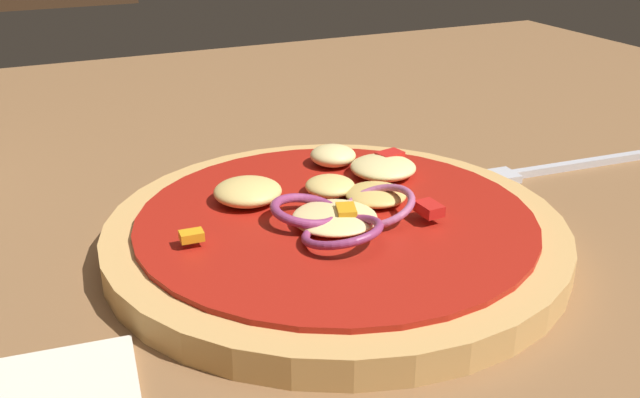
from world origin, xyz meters
TOP-DOWN VIEW (x-y plane):
  - dining_table at (0.00, 0.00)m, footprint 1.13×1.07m
  - pizza at (0.01, 0.02)m, footprint 0.24×0.24m
  - fork at (0.19, 0.06)m, footprint 0.18×0.02m

SIDE VIEW (x-z plane):
  - dining_table at x=0.00m, z-range 0.00..0.03m
  - fork at x=0.19m, z-range 0.03..0.03m
  - pizza at x=0.01m, z-range 0.02..0.06m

